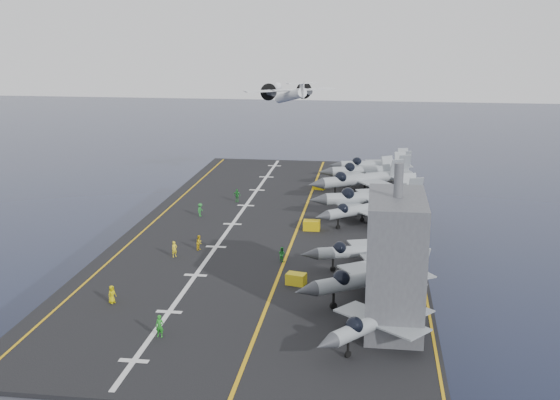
# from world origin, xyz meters

# --- Properties ---
(ground) EXTENTS (500.00, 500.00, 0.00)m
(ground) POSITION_xyz_m (0.00, 0.00, 0.00)
(ground) COLOR #142135
(ground) RESTS_ON ground
(hull) EXTENTS (36.00, 90.00, 10.00)m
(hull) POSITION_xyz_m (0.00, 0.00, 5.00)
(hull) COLOR #56595E
(hull) RESTS_ON ground
(flight_deck) EXTENTS (38.00, 92.00, 0.40)m
(flight_deck) POSITION_xyz_m (0.00, 0.00, 10.20)
(flight_deck) COLOR black
(flight_deck) RESTS_ON hull
(foul_line) EXTENTS (0.35, 90.00, 0.02)m
(foul_line) POSITION_xyz_m (3.00, 0.00, 10.42)
(foul_line) COLOR gold
(foul_line) RESTS_ON flight_deck
(landing_centerline) EXTENTS (0.50, 90.00, 0.02)m
(landing_centerline) POSITION_xyz_m (-6.00, 0.00, 10.42)
(landing_centerline) COLOR silver
(landing_centerline) RESTS_ON flight_deck
(deck_edge_port) EXTENTS (0.25, 90.00, 0.02)m
(deck_edge_port) POSITION_xyz_m (-17.00, 0.00, 10.42)
(deck_edge_port) COLOR gold
(deck_edge_port) RESTS_ON flight_deck
(deck_edge_stbd) EXTENTS (0.25, 90.00, 0.02)m
(deck_edge_stbd) POSITION_xyz_m (18.50, 0.00, 10.42)
(deck_edge_stbd) COLOR gold
(deck_edge_stbd) RESTS_ON flight_deck
(island_superstructure) EXTENTS (5.00, 10.00, 15.00)m
(island_superstructure) POSITION_xyz_m (15.00, -30.00, 17.90)
(island_superstructure) COLOR #56595E
(island_superstructure) RESTS_ON flight_deck
(fighter_jet_0) EXTENTS (14.63, 15.27, 4.43)m
(fighter_jet_0) POSITION_xyz_m (13.47, -34.15, 12.62)
(fighter_jet_0) COLOR #8E949C
(fighter_jet_0) RESTS_ON flight_deck
(fighter_jet_1) EXTENTS (17.42, 16.07, 5.03)m
(fighter_jet_1) POSITION_xyz_m (12.78, -24.74, 12.92)
(fighter_jet_1) COLOR #949AA2
(fighter_jet_1) RESTS_ON flight_deck
(fighter_jet_2) EXTENTS (14.97, 12.25, 4.48)m
(fighter_jet_2) POSITION_xyz_m (12.12, -15.45, 12.64)
(fighter_jet_2) COLOR #969FA5
(fighter_jet_2) RESTS_ON flight_deck
(fighter_jet_4) EXTENTS (15.49, 14.97, 4.50)m
(fighter_jet_4) POSITION_xyz_m (11.14, 2.12, 12.65)
(fighter_jet_4) COLOR #9198A0
(fighter_jet_4) RESTS_ON flight_deck
(fighter_jet_5) EXTENTS (18.69, 15.14, 5.63)m
(fighter_jet_5) POSITION_xyz_m (12.78, 7.04, 13.21)
(fighter_jet_5) COLOR gray
(fighter_jet_5) RESTS_ON flight_deck
(fighter_jet_6) EXTENTS (19.57, 17.96, 5.65)m
(fighter_jet_6) POSITION_xyz_m (10.80, 18.51, 13.23)
(fighter_jet_6) COLOR #9EA7AE
(fighter_jet_6) RESTS_ON flight_deck
(fighter_jet_7) EXTENTS (17.56, 13.89, 5.36)m
(fighter_jet_7) POSITION_xyz_m (12.16, 25.96, 13.08)
(fighter_jet_7) COLOR #8C939C
(fighter_jet_7) RESTS_ON flight_deck
(fighter_jet_8) EXTENTS (16.05, 12.31, 5.01)m
(fighter_jet_8) POSITION_xyz_m (13.00, 31.95, 12.90)
(fighter_jet_8) COLOR #A2A8B1
(fighter_jet_8) RESTS_ON flight_deck
(tow_cart_a) EXTENTS (2.26, 1.74, 1.20)m
(tow_cart_a) POSITION_xyz_m (5.15, -21.15, 11.00)
(tow_cart_a) COLOR gold
(tow_cart_a) RESTS_ON flight_deck
(tow_cart_b) EXTENTS (2.18, 1.42, 1.31)m
(tow_cart_b) POSITION_xyz_m (4.95, -1.25, 11.05)
(tow_cart_b) COLOR #CCAB09
(tow_cart_b) RESTS_ON flight_deck
(tow_cart_c) EXTENTS (2.11, 1.64, 1.12)m
(tow_cart_c) POSITION_xyz_m (3.99, 22.00, 10.96)
(tow_cart_c) COLOR #C5A707
(tow_cart_c) RESTS_ON flight_deck
(crew_0) EXTENTS (1.16, 1.30, 1.80)m
(crew_0) POSITION_xyz_m (-12.15, -28.60, 11.30)
(crew_0) COLOR #CABA09
(crew_0) RESTS_ON flight_deck
(crew_1) EXTENTS (1.32, 1.36, 1.90)m
(crew_1) POSITION_xyz_m (-9.98, -14.28, 11.35)
(crew_1) COLOR yellow
(crew_1) RESTS_ON flight_deck
(crew_2) EXTENTS (0.93, 1.23, 1.85)m
(crew_2) POSITION_xyz_m (-7.72, -11.36, 11.32)
(crew_2) COLOR yellow
(crew_2) RESTS_ON flight_deck
(crew_3) EXTENTS (1.00, 1.28, 1.88)m
(crew_3) POSITION_xyz_m (-11.30, 3.34, 11.34)
(crew_3) COLOR #23852F
(crew_3) RESTS_ON flight_deck
(crew_4) EXTENTS (1.25, 0.86, 2.02)m
(crew_4) POSITION_xyz_m (-7.76, 12.07, 11.41)
(crew_4) COLOR #268C33
(crew_4) RESTS_ON flight_deck
(crew_6) EXTENTS (1.27, 0.91, 2.01)m
(crew_6) POSITION_xyz_m (-5.23, -35.31, 11.41)
(crew_6) COLOR #219023
(crew_6) RESTS_ON flight_deck
(crew_7) EXTENTS (1.27, 1.17, 1.76)m
(crew_7) POSITION_xyz_m (2.71, -14.23, 11.28)
(crew_7) COLOR #268C33
(crew_7) RESTS_ON flight_deck
(transport_plane) EXTENTS (24.42, 22.05, 4.78)m
(transport_plane) POSITION_xyz_m (-5.26, 58.73, 21.84)
(transport_plane) COLOR silver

